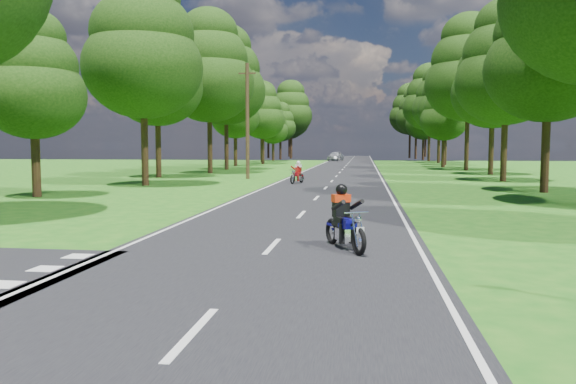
# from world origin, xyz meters

# --- Properties ---
(ground) EXTENTS (160.00, 160.00, 0.00)m
(ground) POSITION_xyz_m (0.00, 0.00, 0.00)
(ground) COLOR #1B5E15
(ground) RESTS_ON ground
(main_road) EXTENTS (7.00, 140.00, 0.02)m
(main_road) POSITION_xyz_m (0.00, 50.00, 0.01)
(main_road) COLOR black
(main_road) RESTS_ON ground
(road_markings) EXTENTS (7.40, 140.00, 0.01)m
(road_markings) POSITION_xyz_m (-0.14, 48.13, 0.02)
(road_markings) COLOR silver
(road_markings) RESTS_ON main_road
(treeline) EXTENTS (40.00, 115.35, 14.78)m
(treeline) POSITION_xyz_m (1.43, 60.06, 8.25)
(treeline) COLOR black
(treeline) RESTS_ON ground
(telegraph_pole) EXTENTS (1.20, 0.26, 8.00)m
(telegraph_pole) POSITION_xyz_m (-6.00, 28.00, 4.07)
(telegraph_pole) COLOR #382616
(telegraph_pole) RESTS_ON ground
(rider_near_blue) EXTENTS (1.28, 1.81, 1.44)m
(rider_near_blue) POSITION_xyz_m (1.65, 1.85, 0.74)
(rider_near_blue) COLOR #100C89
(rider_near_blue) RESTS_ON main_road
(rider_far_red) EXTENTS (1.00, 1.74, 1.38)m
(rider_far_red) POSITION_xyz_m (-1.98, 23.48, 0.71)
(rider_far_red) COLOR #AD0D1D
(rider_far_red) RESTS_ON main_road
(distant_car) EXTENTS (2.64, 4.61, 1.48)m
(distant_car) POSITION_xyz_m (-2.25, 75.81, 0.76)
(distant_car) COLOR #ADB0B4
(distant_car) RESTS_ON main_road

